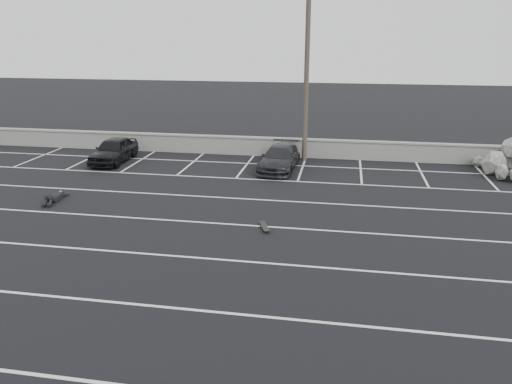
% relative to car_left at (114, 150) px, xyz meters
% --- Properties ---
extents(ground, '(120.00, 120.00, 0.00)m').
position_rel_car_left_xyz_m(ground, '(9.23, -11.03, -0.67)').
color(ground, black).
rests_on(ground, ground).
extents(seawall, '(50.00, 0.45, 1.06)m').
position_rel_car_left_xyz_m(seawall, '(9.23, 2.97, -0.12)').
color(seawall, gray).
rests_on(seawall, ground).
extents(stall_lines, '(36.00, 20.05, 0.01)m').
position_rel_car_left_xyz_m(stall_lines, '(9.15, -6.63, -0.67)').
color(stall_lines, silver).
rests_on(stall_lines, ground).
extents(car_left, '(1.70, 3.99, 1.34)m').
position_rel_car_left_xyz_m(car_left, '(0.00, 0.00, 0.00)').
color(car_left, black).
rests_on(car_left, ground).
extents(car_right, '(1.94, 4.28, 1.21)m').
position_rel_car_left_xyz_m(car_right, '(9.09, -0.01, -0.06)').
color(car_right, black).
rests_on(car_right, ground).
extents(utility_pole, '(1.31, 0.26, 9.79)m').
position_rel_car_left_xyz_m(utility_pole, '(10.18, 2.17, 4.28)').
color(utility_pole, '#4C4238').
rests_on(utility_pole, ground).
extents(trash_bin, '(0.72, 0.72, 0.91)m').
position_rel_car_left_xyz_m(trash_bin, '(20.59, 2.53, -0.21)').
color(trash_bin, '#262629').
rests_on(trash_bin, ground).
extents(person, '(1.65, 2.53, 0.45)m').
position_rel_car_left_xyz_m(person, '(0.42, -6.46, -0.45)').
color(person, black).
rests_on(person, ground).
extents(skateboard, '(0.48, 0.84, 0.10)m').
position_rel_car_left_xyz_m(skateboard, '(9.66, -8.28, -0.60)').
color(skateboard, black).
rests_on(skateboard, ground).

